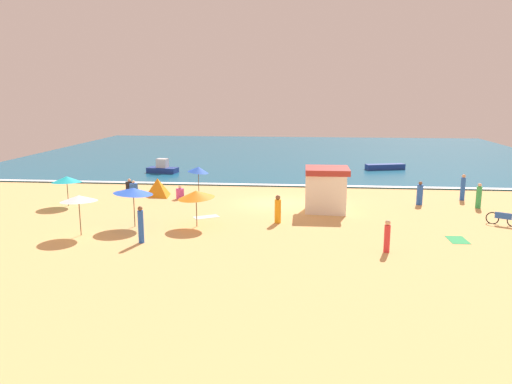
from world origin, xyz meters
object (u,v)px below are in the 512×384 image
at_px(lifeguard_cabana, 327,189).
at_px(parked_bicycle, 503,219).
at_px(beach_umbrella_1, 133,191).
at_px(beachgoer_7, 180,193).
at_px(small_boat_0, 385,167).
at_px(beachgoer_4, 479,196).
at_px(beachgoer_6, 420,194).
at_px(beachgoer_2, 130,185).
at_px(beachgoer_3, 387,236).
at_px(beachgoer_5, 327,182).
at_px(beachgoer_9, 134,187).
at_px(beach_umbrella_4, 198,170).
at_px(beach_umbrella_0, 79,198).
at_px(beachgoer_8, 463,188).
at_px(small_boat_1, 163,168).
at_px(beach_umbrella_2, 196,194).
at_px(beach_umbrella_3, 67,179).
at_px(beach_tent, 158,187).
at_px(beachgoer_0, 141,225).
at_px(beachgoer_1, 278,210).

distance_m(lifeguard_cabana, parked_bicycle, 10.16).
relative_size(beach_umbrella_1, beachgoer_7, 2.94).
relative_size(parked_bicycle, small_boat_0, 0.42).
xyz_separation_m(beachgoer_4, beachgoer_6, (-3.57, 0.66, -0.05)).
bearing_deg(small_boat_0, beachgoer_2, -151.49).
xyz_separation_m(parked_bicycle, beachgoer_3, (-7.31, -5.53, 0.38)).
relative_size(beachgoer_5, beachgoer_9, 1.90).
bearing_deg(beach_umbrella_4, beachgoer_4, -7.42).
bearing_deg(beach_umbrella_0, beachgoer_6, 25.31).
bearing_deg(parked_bicycle, beachgoer_6, 125.34).
relative_size(beach_umbrella_4, beachgoer_8, 1.19).
bearing_deg(small_boat_1, beach_umbrella_0, -86.16).
distance_m(beachgoer_7, small_boat_0, 21.94).
bearing_deg(beachgoer_5, small_boat_0, 61.83).
xyz_separation_m(beach_umbrella_2, beachgoer_7, (-2.74, 7.14, -1.42)).
bearing_deg(beach_umbrella_3, beach_umbrella_2, -24.24).
distance_m(parked_bicycle, beachgoer_2, 26.01).
bearing_deg(lifeguard_cabana, beachgoer_6, 21.29).
relative_size(beach_tent, beachgoer_7, 2.69).
xyz_separation_m(lifeguard_cabana, small_boat_0, (6.32, 17.28, -1.05)).
bearing_deg(beachgoer_9, beach_umbrella_0, -84.09).
distance_m(beach_tent, beachgoer_7, 2.12).
distance_m(beachgoer_3, small_boat_1, 27.27).
bearing_deg(small_boat_0, beach_umbrella_4, -139.77).
distance_m(beach_umbrella_4, parked_bicycle, 20.11).
xyz_separation_m(beach_tent, beachgoer_8, (21.56, 0.51, 0.24)).
height_order(beach_umbrella_0, small_boat_0, beach_umbrella_0).
height_order(beach_umbrella_3, beachgoer_5, beach_umbrella_3).
relative_size(beach_umbrella_2, beachgoer_9, 3.40).
height_order(beach_tent, beachgoer_6, beachgoer_6).
xyz_separation_m(beach_umbrella_2, beachgoer_9, (-6.91, 9.45, -1.49)).
xyz_separation_m(beach_umbrella_0, beach_tent, (1.08, 10.38, -1.34)).
xyz_separation_m(beach_tent, beachgoer_2, (-2.87, 2.10, -0.29)).
bearing_deg(beach_umbrella_4, beach_umbrella_3, -151.18).
bearing_deg(beach_umbrella_4, beachgoer_8, -0.21).
bearing_deg(beachgoer_4, small_boat_1, 154.48).
distance_m(beachgoer_2, beachgoer_6, 21.41).
bearing_deg(parked_bicycle, beachgoer_0, -164.91).
bearing_deg(beachgoer_0, beachgoer_3, -1.59).
height_order(beach_umbrella_0, beachgoer_8, beach_umbrella_0).
height_order(lifeguard_cabana, beachgoer_5, lifeguard_cabana).
xyz_separation_m(beach_umbrella_3, small_boat_0, (23.28, 17.36, -1.40)).
relative_size(beachgoer_4, beachgoer_5, 1.05).
relative_size(beachgoer_1, beachgoer_2, 1.96).
distance_m(beach_umbrella_2, beachgoer_2, 12.73).
relative_size(beachgoer_0, beachgoer_4, 1.14).
bearing_deg(beachgoer_9, beachgoer_7, -29.01).
bearing_deg(small_boat_1, beachgoer_8, -20.96).
relative_size(lifeguard_cabana, beachgoer_4, 1.68).
bearing_deg(beachgoer_9, beachgoer_3, -37.96).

